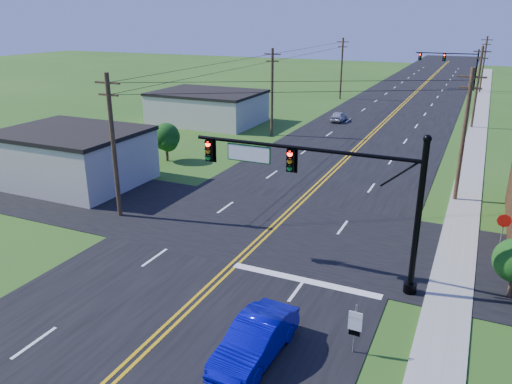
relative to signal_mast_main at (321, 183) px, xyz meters
The scene contains 19 objects.
ground 10.27m from the signal_mast_main, 118.47° to the right, with size 260.00×260.00×0.00m, color #244C15.
road_main 42.49m from the signal_mast_main, 95.90° to the left, with size 16.00×220.00×0.04m, color black.
road_cross 7.56m from the signal_mast_main, 137.32° to the left, with size 70.00×10.00×0.04m, color black.
sidewalk 32.93m from the signal_mast_main, 79.10° to the left, with size 2.00×160.00×0.08m, color gray.
signal_mast_main is the anchor object (origin of this frame).
signal_mast_far 72.00m from the signal_mast_main, 89.92° to the left, with size 10.98×0.60×7.48m.
cream_bldg_near 22.33m from the signal_mast_main, 164.29° to the left, with size 10.20×8.20×4.10m.
cream_bldg_far 38.12m from the signal_mast_main, 127.88° to the left, with size 12.20×9.20×3.70m.
utility_pole_left_a 13.98m from the signal_mast_main, behind, with size 1.80×0.28×9.00m.
utility_pole_left_b 30.34m from the signal_mast_main, 117.14° to the left, with size 1.80×0.28×9.00m.
utility_pole_left_c 55.74m from the signal_mast_main, 104.37° to the left, with size 1.80×0.28×9.00m.
utility_pole_right_a 15.03m from the signal_mast_main, 68.69° to the left, with size 1.80×0.28×9.00m.
utility_pole_right_b 40.37m from the signal_mast_main, 82.22° to the left, with size 1.80×0.28×9.00m.
utility_pole_right_c 70.21m from the signal_mast_main, 85.54° to the left, with size 1.80×0.28×9.00m.
tree_left 23.22m from the signal_mast_main, 142.64° to the left, with size 2.40×2.40×3.37m.
blue_car 8.22m from the signal_mast_main, 90.82° to the right, with size 1.63×4.67×1.54m, color #0708A1.
distant_car 38.46m from the signal_mast_main, 104.06° to the left, with size 1.42×3.53×1.20m, color #BCBCC1.
route_sign 7.17m from the signal_mast_main, 59.60° to the right, with size 0.52×0.09×2.10m.
stop_sign 11.06m from the signal_mast_main, 38.75° to the left, with size 0.75×0.08×2.12m.
Camera 1 is at (10.71, -13.32, 12.13)m, focal length 35.00 mm.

